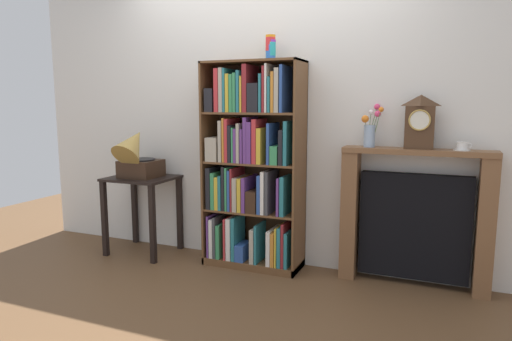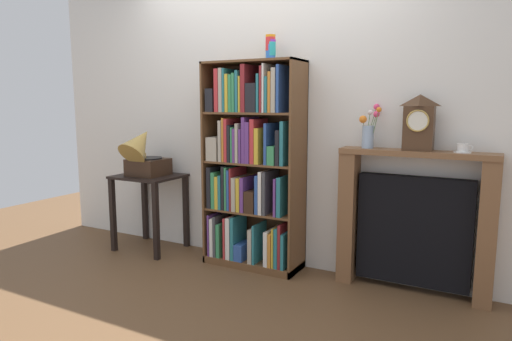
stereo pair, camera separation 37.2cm
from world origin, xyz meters
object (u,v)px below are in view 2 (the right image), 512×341
object	(u,v)px
bookshelf	(251,170)
cup_stack	(271,48)
teacup_with_saucer	(463,149)
mantel_clock	(419,123)
side_table_left	(149,193)
gramophone	(143,154)
fireplace_mantel	(413,223)
flower_vase	(369,131)

from	to	relation	value
bookshelf	cup_stack	distance (m)	1.00
teacup_with_saucer	mantel_clock	bearing A→B (deg)	-179.47
side_table_left	cup_stack	bearing A→B (deg)	5.83
gramophone	fireplace_mantel	xyz separation A→B (m)	(2.35, 0.22, -0.40)
fireplace_mantel	teacup_with_saucer	size ratio (longest dim) A/B	8.89
fireplace_mantel	teacup_with_saucer	bearing A→B (deg)	-3.24
cup_stack	mantel_clock	world-z (taller)	cup_stack
teacup_with_saucer	gramophone	bearing A→B (deg)	-175.53
cup_stack	side_table_left	distance (m)	1.75
mantel_clock	flower_vase	distance (m)	0.36
mantel_clock	teacup_with_saucer	size ratio (longest dim) A/B	3.22
mantel_clock	flower_vase	world-z (taller)	mantel_clock
fireplace_mantel	mantel_clock	size ratio (longest dim) A/B	2.76
gramophone	teacup_with_saucer	xyz separation A→B (m)	(2.64, 0.21, 0.15)
cup_stack	fireplace_mantel	size ratio (longest dim) A/B	0.19
side_table_left	teacup_with_saucer	bearing A→B (deg)	3.18
bookshelf	fireplace_mantel	xyz separation A→B (m)	(1.30, 0.10, -0.31)
fireplace_mantel	mantel_clock	xyz separation A→B (m)	(0.00, -0.02, 0.72)
fireplace_mantel	cup_stack	bearing A→B (deg)	-177.98
flower_vase	mantel_clock	bearing A→B (deg)	-0.72
gramophone	cup_stack	bearing A→B (deg)	8.63
side_table_left	fireplace_mantel	world-z (taller)	fireplace_mantel
flower_vase	teacup_with_saucer	xyz separation A→B (m)	(0.64, -0.00, -0.10)
flower_vase	teacup_with_saucer	world-z (taller)	flower_vase
fireplace_mantel	mantel_clock	distance (m)	0.73
flower_vase	side_table_left	bearing A→B (deg)	-175.76
mantel_clock	bookshelf	bearing A→B (deg)	-176.61
bookshelf	flower_vase	world-z (taller)	bookshelf
cup_stack	flower_vase	size ratio (longest dim) A/B	0.62
side_table_left	mantel_clock	distance (m)	2.46
bookshelf	teacup_with_saucer	world-z (taller)	bookshelf
side_table_left	gramophone	world-z (taller)	gramophone
cup_stack	side_table_left	bearing A→B (deg)	-174.17
gramophone	mantel_clock	distance (m)	2.38
cup_stack	gramophone	world-z (taller)	cup_stack
cup_stack	flower_vase	distance (m)	1.02
fireplace_mantel	teacup_with_saucer	xyz separation A→B (m)	(0.29, -0.02, 0.56)
fireplace_mantel	bookshelf	bearing A→B (deg)	-175.75
gramophone	teacup_with_saucer	distance (m)	2.65
cup_stack	gramophone	xyz separation A→B (m)	(-1.20, -0.18, -0.89)
teacup_with_saucer	flower_vase	bearing A→B (deg)	179.84
flower_vase	gramophone	bearing A→B (deg)	-174.06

